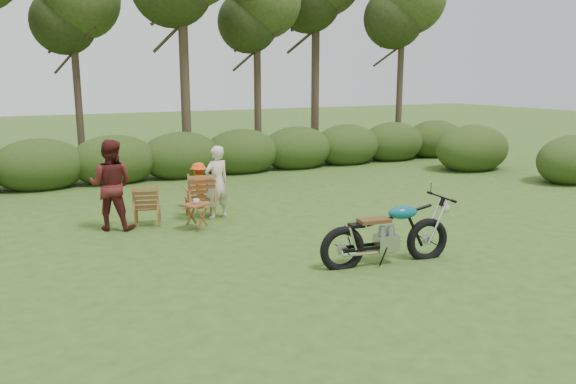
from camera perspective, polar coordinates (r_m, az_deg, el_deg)
name	(u,v)px	position (r m, az deg, el deg)	size (l,w,h in m)	color
ground	(333,261)	(9.56, 4.60, -7.05)	(80.00, 80.00, 0.00)	#304B19
tree_line	(186,51)	(18.23, -10.30, 13.91)	(22.52, 11.62, 8.14)	#382D1E
motorcycle	(385,263)	(9.60, 9.85, -7.10)	(2.22, 0.85, 1.27)	#0D9BB0
lawn_chair_right	(201,217)	(12.61, -8.87, -2.48)	(0.69, 0.69, 1.00)	brown
lawn_chair_left	(148,224)	(12.17, -14.02, -3.22)	(0.60, 0.60, 0.87)	brown
side_table	(197,217)	(11.53, -9.27, -2.48)	(0.52, 0.44, 0.54)	#5B2C16
cup	(196,201)	(11.46, -9.31, -0.93)	(0.12, 0.12, 0.10)	#F2E0C7
adult_a	(218,218)	(12.44, -7.15, -2.64)	(0.58, 0.38, 1.60)	beige
adult_b	(114,229)	(12.02, -17.27, -3.60)	(0.89, 0.69, 1.83)	#4D1716
child	(200,208)	(13.42, -8.96, -1.62)	(0.70, 0.40, 1.09)	#EA4E16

